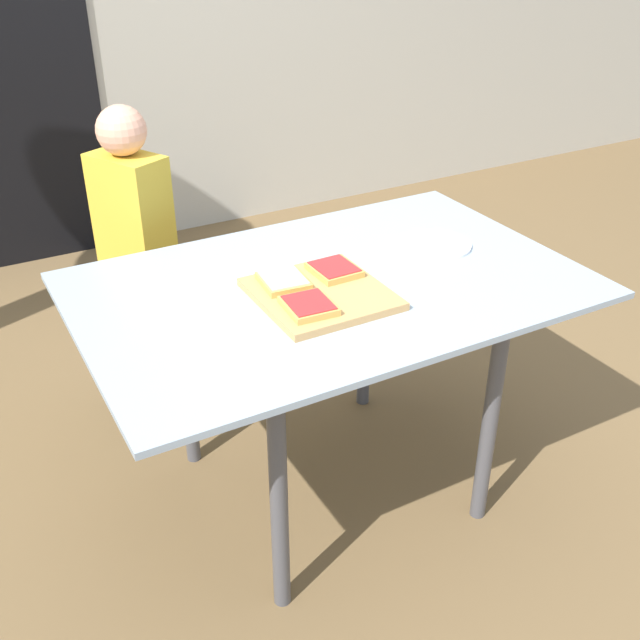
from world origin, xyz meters
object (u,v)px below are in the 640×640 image
object	(u,v)px
pizza_slice_far_left	(283,281)
plate_white_right	(434,245)
pizza_slice_far_right	(334,269)
pizza_slice_near_left	(309,306)
child_left	(137,250)
cutting_board	(321,294)
dining_table	(330,310)

from	to	relation	value
pizza_slice_far_left	plate_white_right	world-z (taller)	pizza_slice_far_left
pizza_slice_far_right	pizza_slice_near_left	xyz separation A→B (m)	(-0.16, -0.14, 0.00)
pizza_slice_far_right	pizza_slice_near_left	size ratio (longest dim) A/B	0.95
pizza_slice_near_left	pizza_slice_far_left	bearing A→B (deg)	87.82
pizza_slice_near_left	child_left	xyz separation A→B (m)	(-0.20, 0.82, -0.14)
pizza_slice_far_left	plate_white_right	distance (m)	0.52
child_left	pizza_slice_far_right	bearing A→B (deg)	-62.46
cutting_board	plate_white_right	world-z (taller)	cutting_board
plate_white_right	child_left	distance (m)	0.96
pizza_slice_far_right	pizza_slice_far_left	bearing A→B (deg)	177.84
pizza_slice_far_left	pizza_slice_near_left	bearing A→B (deg)	-92.18
pizza_slice_near_left	pizza_slice_far_left	world-z (taller)	same
cutting_board	pizza_slice_far_left	xyz separation A→B (m)	(-0.07, 0.08, 0.02)
pizza_slice_far_right	pizza_slice_near_left	bearing A→B (deg)	-137.10
plate_white_right	cutting_board	bearing A→B (deg)	-165.07
dining_table	cutting_board	bearing A→B (deg)	-136.30
pizza_slice_far_right	pizza_slice_far_left	distance (m)	0.15
pizza_slice_near_left	pizza_slice_far_left	xyz separation A→B (m)	(0.01, 0.15, 0.00)
dining_table	pizza_slice_far_right	bearing A→B (deg)	30.41
pizza_slice_far_right	plate_white_right	world-z (taller)	pizza_slice_far_right
pizza_slice_far_left	plate_white_right	size ratio (longest dim) A/B	0.64
pizza_slice_near_left	cutting_board	bearing A→B (deg)	44.50
cutting_board	pizza_slice_far_right	bearing A→B (deg)	41.38
pizza_slice_near_left	plate_white_right	bearing A→B (deg)	20.17
dining_table	child_left	bearing A→B (deg)	116.10
pizza_slice_far_right	plate_white_right	bearing A→B (deg)	7.43
dining_table	pizza_slice_far_left	distance (m)	0.18
pizza_slice_near_left	dining_table	bearing A→B (deg)	44.13
pizza_slice_near_left	plate_white_right	world-z (taller)	pizza_slice_near_left
dining_table	cutting_board	world-z (taller)	cutting_board
child_left	plate_white_right	bearing A→B (deg)	-41.04
dining_table	cutting_board	xyz separation A→B (m)	(-0.07, -0.06, 0.09)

